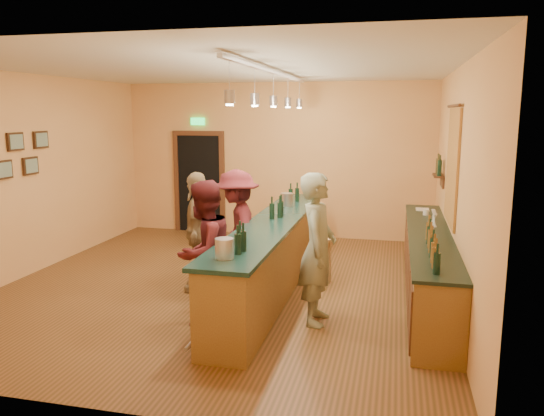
% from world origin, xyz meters
% --- Properties ---
extents(floor, '(7.00, 7.00, 0.00)m').
position_xyz_m(floor, '(0.00, 0.00, 0.00)').
color(floor, '#513717').
rests_on(floor, ground).
extents(ceiling, '(6.50, 7.00, 0.02)m').
position_xyz_m(ceiling, '(0.00, 0.00, 3.20)').
color(ceiling, silver).
rests_on(ceiling, wall_back).
extents(wall_back, '(6.50, 0.02, 3.20)m').
position_xyz_m(wall_back, '(0.00, 3.50, 1.60)').
color(wall_back, '#DC9752').
rests_on(wall_back, floor).
extents(wall_front, '(6.50, 0.02, 3.20)m').
position_xyz_m(wall_front, '(0.00, -3.50, 1.60)').
color(wall_front, '#DC9752').
rests_on(wall_front, floor).
extents(wall_left, '(0.02, 7.00, 3.20)m').
position_xyz_m(wall_left, '(-3.25, 0.00, 1.60)').
color(wall_left, '#DC9752').
rests_on(wall_left, floor).
extents(wall_right, '(0.02, 7.00, 3.20)m').
position_xyz_m(wall_right, '(3.25, 0.00, 1.60)').
color(wall_right, '#DC9752').
rests_on(wall_right, floor).
extents(doorway, '(1.15, 0.09, 2.48)m').
position_xyz_m(doorway, '(-1.70, 3.47, 1.13)').
color(doorway, black).
rests_on(doorway, wall_back).
extents(tapestry, '(0.03, 1.40, 1.60)m').
position_xyz_m(tapestry, '(3.23, 0.40, 1.85)').
color(tapestry, maroon).
rests_on(tapestry, wall_right).
extents(bottle_shelf, '(0.17, 0.55, 0.54)m').
position_xyz_m(bottle_shelf, '(3.17, 1.90, 1.67)').
color(bottle_shelf, '#4B2916').
rests_on(bottle_shelf, wall_right).
extents(back_counter, '(0.60, 4.55, 1.27)m').
position_xyz_m(back_counter, '(2.97, 0.18, 0.49)').
color(back_counter, brown).
rests_on(back_counter, floor).
extents(tasting_bar, '(0.73, 5.10, 1.38)m').
position_xyz_m(tasting_bar, '(0.77, -0.00, 0.61)').
color(tasting_bar, brown).
rests_on(tasting_bar, floor).
extents(pendant_track, '(0.11, 4.60, 0.50)m').
position_xyz_m(pendant_track, '(0.77, -0.00, 2.98)').
color(pendant_track, silver).
rests_on(pendant_track, ceiling).
extents(bartender, '(0.46, 0.69, 1.88)m').
position_xyz_m(bartender, '(1.57, -1.06, 0.94)').
color(bartender, gray).
rests_on(bartender, floor).
extents(customer_a, '(0.90, 1.03, 1.79)m').
position_xyz_m(customer_a, '(0.22, -1.40, 0.89)').
color(customer_a, '#59191E').
rests_on(customer_a, floor).
extents(customer_b, '(0.64, 1.10, 1.75)m').
position_xyz_m(customer_b, '(-0.31, -0.22, 0.88)').
color(customer_b, '#997A51').
rests_on(customer_b, floor).
extents(customer_c, '(1.02, 1.31, 1.78)m').
position_xyz_m(customer_c, '(0.22, -0.01, 0.89)').
color(customer_c, '#59191E').
rests_on(customer_c, floor).
extents(bar_stool, '(0.34, 0.34, 0.70)m').
position_xyz_m(bar_stool, '(1.41, 0.52, 0.56)').
color(bar_stool, olive).
rests_on(bar_stool, floor).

